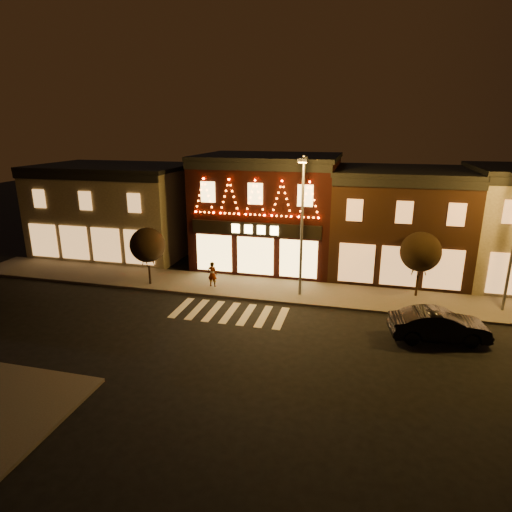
% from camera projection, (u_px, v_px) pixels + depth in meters
% --- Properties ---
extents(ground, '(120.00, 120.00, 0.00)m').
position_uv_depth(ground, '(205.00, 345.00, 21.33)').
color(ground, black).
rests_on(ground, ground).
extents(sidewalk_far, '(44.00, 4.00, 0.15)m').
position_uv_depth(sidewalk_far, '(278.00, 290.00, 28.27)').
color(sidewalk_far, '#47423D').
rests_on(sidewalk_far, ground).
extents(building_left, '(12.20, 8.28, 7.30)m').
position_uv_depth(building_left, '(117.00, 209.00, 36.32)').
color(building_left, brown).
rests_on(building_left, ground).
extents(building_pulp, '(10.20, 8.34, 8.30)m').
position_uv_depth(building_pulp, '(268.00, 210.00, 33.11)').
color(building_pulp, black).
rests_on(building_pulp, ground).
extents(building_right_a, '(9.20, 8.28, 7.50)m').
position_uv_depth(building_right_a, '(398.00, 222.00, 31.01)').
color(building_right_a, '#361E13').
rests_on(building_right_a, ground).
extents(streetlamp_mid, '(0.56, 1.97, 8.57)m').
position_uv_depth(streetlamp_mid, '(302.00, 217.00, 25.72)').
color(streetlamp_mid, '#59595E').
rests_on(streetlamp_mid, sidewalk_far).
extents(tree_left, '(2.30, 2.30, 3.84)m').
position_uv_depth(tree_left, '(148.00, 245.00, 28.48)').
color(tree_left, black).
rests_on(tree_left, sidewalk_far).
extents(tree_right, '(2.43, 2.43, 4.06)m').
position_uv_depth(tree_right, '(421.00, 252.00, 26.37)').
color(tree_right, black).
rests_on(tree_right, sidewalk_far).
extents(dark_sedan, '(4.96, 2.40, 1.57)m').
position_uv_depth(dark_sedan, '(439.00, 325.00, 21.70)').
color(dark_sedan, black).
rests_on(dark_sedan, ground).
extents(pedestrian, '(0.62, 0.41, 1.68)m').
position_uv_depth(pedestrian, '(212.00, 274.00, 28.54)').
color(pedestrian, gray).
rests_on(pedestrian, sidewalk_far).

